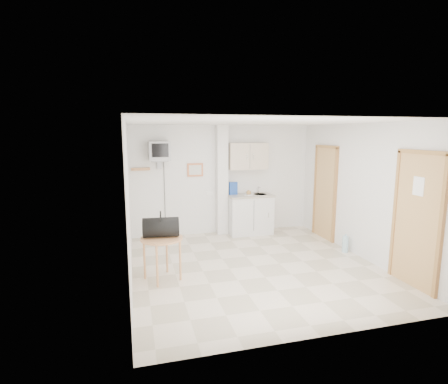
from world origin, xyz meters
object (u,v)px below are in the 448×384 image
object	(u,v)px
crt_television	(159,151)
water_bottle	(345,244)
round_table	(162,243)
duffel_bag	(161,227)

from	to	relation	value
crt_television	water_bottle	xyz separation A→B (m)	(3.43, -1.77, -1.77)
crt_television	round_table	xyz separation A→B (m)	(-0.17, -2.17, -1.33)
crt_television	duffel_bag	size ratio (longest dim) A/B	3.66
duffel_bag	water_bottle	size ratio (longest dim) A/B	1.63
duffel_bag	water_bottle	distance (m)	3.69
water_bottle	round_table	bearing A→B (deg)	-173.67
round_table	duffel_bag	bearing A→B (deg)	92.91
round_table	duffel_bag	world-z (taller)	duffel_bag
crt_television	duffel_bag	world-z (taller)	crt_television
crt_television	duffel_bag	bearing A→B (deg)	-94.74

